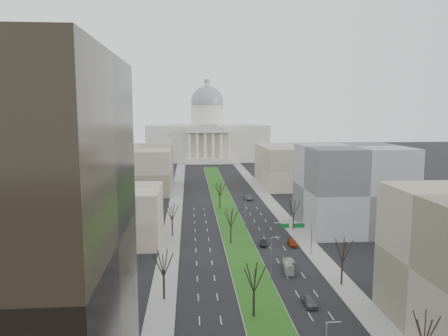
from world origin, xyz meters
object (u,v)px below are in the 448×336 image
car_red (293,243)px  box_van (288,266)px  car_black (263,243)px  car_grey_far (249,198)px  car_grey_near (309,301)px

car_red → box_van: bearing=-106.3°
car_black → car_red: size_ratio=0.91×
car_grey_far → box_van: box_van is taller
car_black → car_red: (7.41, -0.69, -0.03)m
car_red → car_grey_far: (-3.47, 57.05, 0.03)m
car_black → car_grey_far: bearing=93.1°
car_grey_near → car_grey_far: car_grey_near is taller
car_grey_far → box_van: (-1.56, -74.16, 0.27)m
car_grey_far → car_red: bearing=-92.3°
car_grey_near → car_black: (-2.34, 34.55, -0.02)m
car_red → car_grey_far: 57.16m
car_grey_near → box_van: 16.75m
car_grey_near → car_red: 34.24m
car_black → car_red: 7.44m
car_grey_near → car_black: size_ratio=1.00×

